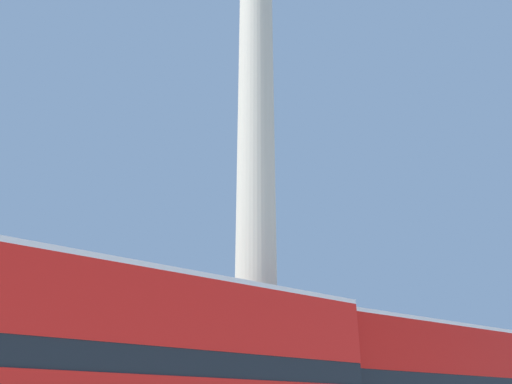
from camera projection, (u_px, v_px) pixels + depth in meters
monument_column at (256, 240)px, 21.21m from camera, size 5.47×5.47×25.06m
bus_b at (143, 367)px, 10.97m from camera, size 11.35×2.82×4.47m
street_lamp at (349, 370)px, 19.46m from camera, size 0.40×0.40×5.81m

